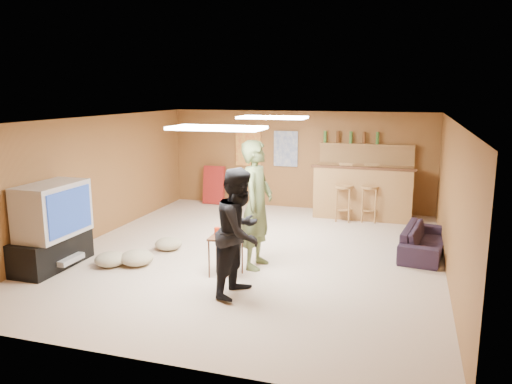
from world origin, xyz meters
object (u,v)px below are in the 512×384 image
(tv_body, at_px, (52,210))
(bar_counter, at_px, (363,192))
(person_black, at_px, (240,232))
(person_olive, at_px, (257,205))
(tray_table, at_px, (226,256))
(sofa, at_px, (424,241))

(tv_body, xyz_separation_m, bar_counter, (4.15, 4.45, -0.35))
(tv_body, height_order, person_black, person_black)
(person_olive, xyz_separation_m, tray_table, (-0.31, -0.50, -0.67))
(tv_body, xyz_separation_m, person_olive, (2.90, 0.94, 0.07))
(person_olive, relative_size, tray_table, 3.31)
(tv_body, relative_size, sofa, 0.70)
(sofa, bearing_deg, tv_body, 121.54)
(tray_table, bearing_deg, bar_counter, 68.66)
(person_black, height_order, tray_table, person_black)
(person_black, relative_size, tray_table, 2.89)
(person_olive, bearing_deg, tv_body, 110.34)
(tv_body, bearing_deg, sofa, 23.35)
(bar_counter, relative_size, person_black, 1.19)
(tv_body, relative_size, person_black, 0.65)
(person_olive, bearing_deg, tray_table, 150.39)
(sofa, relative_size, tray_table, 2.70)
(tv_body, relative_size, person_olive, 0.57)
(person_olive, relative_size, sofa, 1.23)
(person_black, xyz_separation_m, sofa, (2.36, 2.43, -0.61))
(sofa, distance_m, tray_table, 3.34)
(bar_counter, distance_m, tray_table, 4.32)
(person_black, bearing_deg, person_olive, 14.19)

